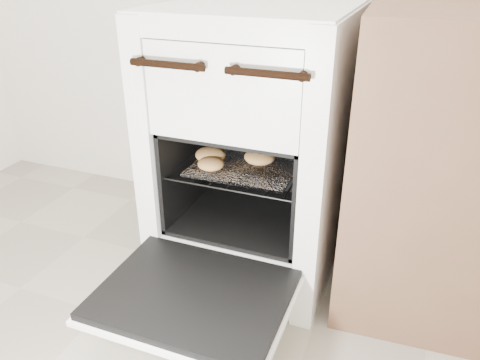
# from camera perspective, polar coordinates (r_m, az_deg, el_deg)

# --- Properties ---
(stove) EXTENTS (0.59, 0.66, 0.91)m
(stove) POSITION_cam_1_polar(r_m,az_deg,el_deg) (1.61, 1.87, 3.69)
(stove) COLOR white
(stove) RESTS_ON ground
(oven_door) EXTENTS (0.53, 0.42, 0.04)m
(oven_door) POSITION_cam_1_polar(r_m,az_deg,el_deg) (1.35, -5.68, -13.93)
(oven_door) COLOR black
(oven_door) RESTS_ON stove
(oven_rack) EXTENTS (0.43, 0.42, 0.01)m
(oven_rack) POSITION_cam_1_polar(r_m,az_deg,el_deg) (1.57, 1.05, 1.92)
(oven_rack) COLOR black
(oven_rack) RESTS_ON stove
(foil_sheet) EXTENTS (0.34, 0.30, 0.01)m
(foil_sheet) POSITION_cam_1_polar(r_m,az_deg,el_deg) (1.55, 0.80, 1.84)
(foil_sheet) COLOR silver
(foil_sheet) RESTS_ON oven_rack
(baked_rolls) EXTENTS (0.27, 0.21, 0.05)m
(baked_rolls) POSITION_cam_1_polar(r_m,az_deg,el_deg) (1.54, -1.38, 2.75)
(baked_rolls) COLOR tan
(baked_rolls) RESTS_ON foil_sheet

